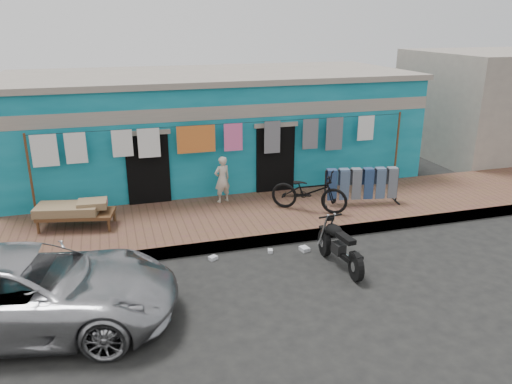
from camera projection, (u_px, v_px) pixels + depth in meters
name	position (u px, v px, depth m)	size (l,w,h in m)	color
ground	(285.00, 278.00, 9.91)	(80.00, 80.00, 0.00)	black
sidewalk	(245.00, 218.00, 12.59)	(28.00, 3.00, 0.25)	brown
curb	(262.00, 241.00, 11.28)	(28.00, 0.10, 0.25)	gray
building	(211.00, 126.00, 15.69)	(12.20, 5.20, 3.36)	#0E6E84
neighbor_right	(500.00, 104.00, 18.60)	(6.00, 5.00, 3.80)	#9E9384
clothesline	(216.00, 142.00, 13.06)	(10.06, 0.06, 2.10)	brown
car	(26.00, 290.00, 8.11)	(2.26, 4.97, 1.40)	#B2B2B7
seated_person	(222.00, 179.00, 13.16)	(0.45, 0.30, 1.25)	beige
bicycle	(309.00, 187.00, 12.55)	(0.69, 1.95, 1.26)	black
motorcycle	(340.00, 245.00, 10.21)	(0.70, 1.58, 0.99)	black
charpoy	(77.00, 215.00, 11.63)	(1.92, 1.20, 0.60)	brown
jeans_rack	(361.00, 185.00, 13.11)	(2.09, 0.78, 0.98)	black
litter_a	(213.00, 258.00, 10.66)	(0.17, 0.13, 0.08)	silver
litter_b	(270.00, 251.00, 11.00)	(0.14, 0.10, 0.07)	silver
litter_c	(304.00, 249.00, 11.08)	(0.21, 0.17, 0.09)	silver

